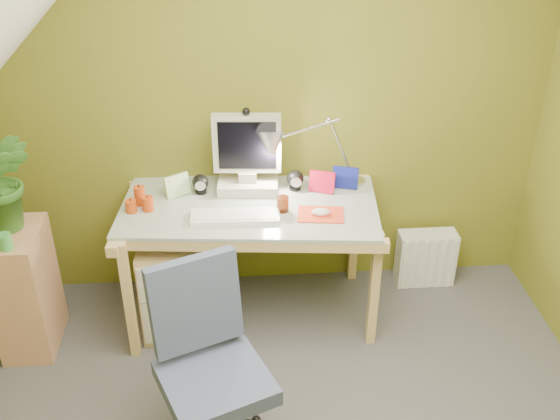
{
  "coord_description": "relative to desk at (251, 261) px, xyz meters",
  "views": [
    {
      "loc": [
        -0.22,
        -1.91,
        2.56
      ],
      "look_at": [
        0.0,
        1.0,
        0.85
      ],
      "focal_mm": 42.0,
      "sensor_mm": 36.0,
      "label": 1
    }
  ],
  "objects": [
    {
      "name": "photo_frame_green",
      "position": [
        -0.4,
        0.14,
        0.44
      ],
      "size": [
        0.14,
        0.1,
        0.13
      ],
      "primitive_type": "cube",
      "rotation": [
        0.0,
        0.0,
        0.56
      ],
      "color": "#B8E29B",
      "rests_on": "desk"
    },
    {
      "name": "mousepad",
      "position": [
        0.38,
        -0.14,
        0.38
      ],
      "size": [
        0.27,
        0.2,
        0.01
      ],
      "primitive_type": "cube",
      "rotation": [
        0.0,
        0.0,
        -0.13
      ],
      "color": "red",
      "rests_on": "desk"
    },
    {
      "name": "speaker_right",
      "position": [
        0.27,
        0.16,
        0.44
      ],
      "size": [
        0.11,
        0.11,
        0.12
      ],
      "primitive_type": null,
      "rotation": [
        0.0,
        0.0,
        -0.11
      ],
      "color": "black",
      "rests_on": "desk"
    },
    {
      "name": "task_chair",
      "position": [
        -0.19,
        -1.03,
        0.08
      ],
      "size": [
        0.67,
        0.67,
        0.92
      ],
      "primitive_type": null,
      "rotation": [
        0.0,
        0.0,
        0.39
      ],
      "color": "#3D4765",
      "rests_on": "floor"
    },
    {
      "name": "monitor",
      "position": [
        0.0,
        0.18,
        0.65
      ],
      "size": [
        0.41,
        0.26,
        0.54
      ],
      "primitive_type": null,
      "rotation": [
        0.0,
        0.0,
        -0.07
      ],
      "color": "#B7B5A5",
      "rests_on": "desk"
    },
    {
      "name": "keyboard",
      "position": [
        -0.08,
        -0.14,
        0.39
      ],
      "size": [
        0.48,
        0.16,
        0.02
      ],
      "primitive_type": "cube",
      "rotation": [
        0.0,
        0.0,
        -0.03
      ],
      "color": "white",
      "rests_on": "desk"
    },
    {
      "name": "mouse",
      "position": [
        0.38,
        -0.14,
        0.4
      ],
      "size": [
        0.12,
        0.09,
        0.04
      ],
      "primitive_type": "ellipsoid",
      "rotation": [
        0.0,
        0.0,
        0.22
      ],
      "color": "silver",
      "rests_on": "mousepad"
    },
    {
      "name": "wall_back",
      "position": [
        0.15,
        0.37,
        0.82
      ],
      "size": [
        3.2,
        0.01,
        2.4
      ],
      "primitive_type": "cube",
      "color": "olive",
      "rests_on": "floor"
    },
    {
      "name": "amber_tumbler",
      "position": [
        0.18,
        -0.08,
        0.42
      ],
      "size": [
        0.08,
        0.08,
        0.08
      ],
      "primitive_type": "cylinder",
      "rotation": [
        0.0,
        0.0,
        0.24
      ],
      "color": "maroon",
      "rests_on": "desk"
    },
    {
      "name": "candle_cluster",
      "position": [
        -0.6,
        0.01,
        0.43
      ],
      "size": [
        0.16,
        0.15,
        0.11
      ],
      "primitive_type": null,
      "rotation": [
        0.0,
        0.0,
        -0.17
      ],
      "color": "#C94311",
      "rests_on": "desk"
    },
    {
      "name": "desk_lamp",
      "position": [
        0.45,
        0.18,
        0.7
      ],
      "size": [
        0.62,
        0.29,
        0.64
      ],
      "primitive_type": null,
      "rotation": [
        0.0,
        0.0,
        -0.06
      ],
      "color": "silver",
      "rests_on": "desk"
    },
    {
      "name": "photo_frame_blue",
      "position": [
        0.56,
        0.16,
        0.44
      ],
      "size": [
        0.15,
        0.06,
        0.13
      ],
      "primitive_type": "cube",
      "rotation": [
        0.0,
        0.0,
        -0.3
      ],
      "color": "navy",
      "rests_on": "desk"
    },
    {
      "name": "speaker_left",
      "position": [
        -0.27,
        0.16,
        0.43
      ],
      "size": [
        0.11,
        0.11,
        0.11
      ],
      "primitive_type": null,
      "rotation": [
        0.0,
        0.0,
        0.14
      ],
      "color": "black",
      "rests_on": "desk"
    },
    {
      "name": "side_ledge",
      "position": [
        -1.25,
        -0.17,
        -0.01
      ],
      "size": [
        0.27,
        0.42,
        0.74
      ],
      "primitive_type": "cube",
      "color": "tan",
      "rests_on": "floor"
    },
    {
      "name": "photo_frame_red",
      "position": [
        0.42,
        0.12,
        0.44
      ],
      "size": [
        0.14,
        0.07,
        0.13
      ],
      "primitive_type": "cube",
      "rotation": [
        0.0,
        0.0,
        -0.36
      ],
      "color": "red",
      "rests_on": "desk"
    },
    {
      "name": "potted_plant",
      "position": [
        -1.25,
        -0.12,
        0.64
      ],
      "size": [
        0.31,
        0.26,
        0.56
      ],
      "primitive_type": "imported",
      "rotation": [
        0.0,
        0.0,
        -0.03
      ],
      "color": "#336B23",
      "rests_on": "side_ledge"
    },
    {
      "name": "desk",
      "position": [
        0.0,
        0.0,
        0.0
      ],
      "size": [
        1.47,
        0.84,
        0.76
      ],
      "primitive_type": null,
      "rotation": [
        0.0,
        0.0,
        -0.1
      ],
      "color": "tan",
      "rests_on": "floor"
    },
    {
      "name": "radiator",
      "position": [
        1.12,
        0.23,
        -0.2
      ],
      "size": [
        0.37,
        0.15,
        0.37
      ],
      "primitive_type": "cube",
      "rotation": [
        0.0,
        0.0,
        0.0
      ],
      "color": "silver",
      "rests_on": "floor"
    },
    {
      "name": "green_cup",
      "position": [
        -1.23,
        -0.32,
        0.4
      ],
      "size": [
        0.08,
        0.08,
        0.09
      ],
      "primitive_type": "cylinder",
      "rotation": [
        0.0,
        0.0,
        -0.2
      ],
      "color": "green",
      "rests_on": "side_ledge"
    }
  ]
}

